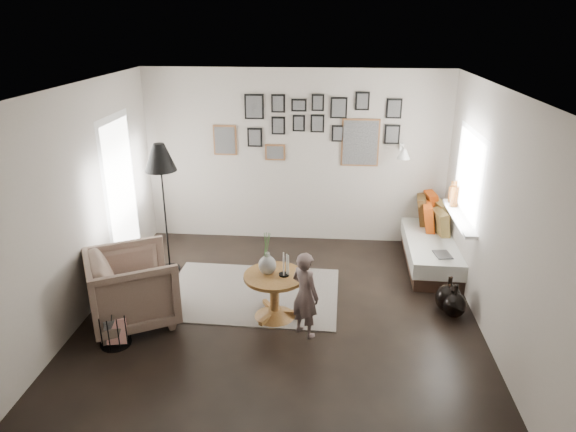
# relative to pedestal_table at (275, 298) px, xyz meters

# --- Properties ---
(ground) EXTENTS (4.80, 4.80, 0.00)m
(ground) POSITION_rel_pedestal_table_xyz_m (0.07, -0.08, -0.25)
(ground) COLOR black
(ground) RESTS_ON ground
(wall_back) EXTENTS (4.50, 0.00, 4.50)m
(wall_back) POSITION_rel_pedestal_table_xyz_m (0.07, 2.32, 1.05)
(wall_back) COLOR #A89E93
(wall_back) RESTS_ON ground
(wall_front) EXTENTS (4.50, 0.00, 4.50)m
(wall_front) POSITION_rel_pedestal_table_xyz_m (0.07, -2.48, 1.05)
(wall_front) COLOR #A89E93
(wall_front) RESTS_ON ground
(wall_left) EXTENTS (0.00, 4.80, 4.80)m
(wall_left) POSITION_rel_pedestal_table_xyz_m (-2.18, -0.08, 1.05)
(wall_left) COLOR #A89E93
(wall_left) RESTS_ON ground
(wall_right) EXTENTS (0.00, 4.80, 4.80)m
(wall_right) POSITION_rel_pedestal_table_xyz_m (2.32, -0.08, 1.05)
(wall_right) COLOR #A89E93
(wall_right) RESTS_ON ground
(ceiling) EXTENTS (4.80, 4.80, 0.00)m
(ceiling) POSITION_rel_pedestal_table_xyz_m (0.07, -0.08, 2.35)
(ceiling) COLOR white
(ceiling) RESTS_ON wall_back
(door_left) EXTENTS (0.00, 2.14, 2.14)m
(door_left) POSITION_rel_pedestal_table_xyz_m (-2.17, 1.12, 0.80)
(door_left) COLOR white
(door_left) RESTS_ON wall_left
(window_right) EXTENTS (0.15, 1.32, 1.30)m
(window_right) POSITION_rel_pedestal_table_xyz_m (2.24, 1.26, 0.68)
(window_right) COLOR white
(window_right) RESTS_ON wall_right
(gallery_wall) EXTENTS (2.74, 0.03, 1.08)m
(gallery_wall) POSITION_rel_pedestal_table_xyz_m (0.36, 2.30, 1.49)
(gallery_wall) COLOR brown
(gallery_wall) RESTS_ON wall_back
(wall_sconce) EXTENTS (0.18, 0.36, 0.16)m
(wall_sconce) POSITION_rel_pedestal_table_xyz_m (1.62, 2.06, 1.21)
(wall_sconce) COLOR white
(wall_sconce) RESTS_ON wall_back
(rug) EXTENTS (2.18, 1.56, 0.01)m
(rug) POSITION_rel_pedestal_table_xyz_m (-0.35, 0.51, -0.25)
(rug) COLOR #B9AFA3
(rug) RESTS_ON ground
(pedestal_table) EXTENTS (0.70, 0.70, 0.55)m
(pedestal_table) POSITION_rel_pedestal_table_xyz_m (0.00, 0.00, 0.00)
(pedestal_table) COLOR brown
(pedestal_table) RESTS_ON ground
(vase) EXTENTS (0.20, 0.20, 0.50)m
(vase) POSITION_rel_pedestal_table_xyz_m (-0.08, 0.02, 0.45)
(vase) COLOR black
(vase) RESTS_ON pedestal_table
(candles) EXTENTS (0.12, 0.12, 0.26)m
(candles) POSITION_rel_pedestal_table_xyz_m (0.11, 0.00, 0.42)
(candles) COLOR black
(candles) RESTS_ON pedestal_table
(daybed) EXTENTS (0.82, 1.83, 0.87)m
(daybed) POSITION_rel_pedestal_table_xyz_m (2.07, 1.64, 0.02)
(daybed) COLOR black
(daybed) RESTS_ON ground
(magazine_on_daybed) EXTENTS (0.23, 0.29, 0.01)m
(magazine_on_daybed) POSITION_rel_pedestal_table_xyz_m (2.07, 1.00, 0.15)
(magazine_on_daybed) COLOR black
(magazine_on_daybed) RESTS_ON daybed
(armchair) EXTENTS (1.25, 1.24, 0.85)m
(armchair) POSITION_rel_pedestal_table_xyz_m (-1.58, -0.20, 0.17)
(armchair) COLOR brown
(armchair) RESTS_ON ground
(armchair_cushion) EXTENTS (0.52, 0.53, 0.17)m
(armchair_cushion) POSITION_rel_pedestal_table_xyz_m (-1.55, -0.15, 0.23)
(armchair_cushion) COLOR white
(armchair_cushion) RESTS_ON armchair
(floor_lamp) EXTENTS (0.41, 0.41, 1.77)m
(floor_lamp) POSITION_rel_pedestal_table_xyz_m (-1.58, 1.08, 1.27)
(floor_lamp) COLOR black
(floor_lamp) RESTS_ON ground
(magazine_basket) EXTENTS (0.39, 0.39, 0.38)m
(magazine_basket) POSITION_rel_pedestal_table_xyz_m (-1.63, -0.67, -0.06)
(magazine_basket) COLOR black
(magazine_basket) RESTS_ON ground
(demijohn_large) EXTENTS (0.30, 0.30, 0.45)m
(demijohn_large) POSITION_rel_pedestal_table_xyz_m (2.02, 0.30, -0.08)
(demijohn_large) COLOR black
(demijohn_large) RESTS_ON ground
(demijohn_small) EXTENTS (0.27, 0.27, 0.41)m
(demijohn_small) POSITION_rel_pedestal_table_xyz_m (2.07, 0.18, -0.10)
(demijohn_small) COLOR black
(demijohn_small) RESTS_ON ground
(child) EXTENTS (0.42, 0.41, 0.98)m
(child) POSITION_rel_pedestal_table_xyz_m (0.36, -0.31, 0.24)
(child) COLOR brown
(child) RESTS_ON ground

